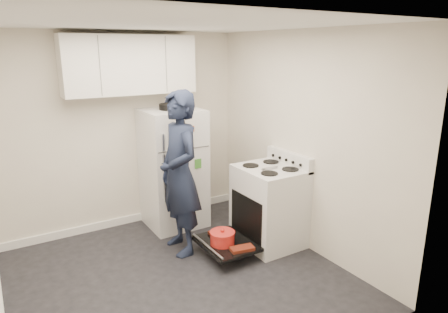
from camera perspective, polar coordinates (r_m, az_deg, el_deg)
room at (r=3.84m, az=-7.65°, el=-1.35°), size 3.21×3.21×2.51m
electric_range at (r=4.82m, az=6.33°, el=-7.14°), size 0.66×0.76×1.10m
open_oven_door at (r=4.61m, az=0.11°, el=-11.95°), size 0.55×0.70×0.22m
refrigerator at (r=5.26m, az=-7.27°, el=-1.62°), size 0.72×0.74×1.62m
upper_cabinets at (r=5.04m, az=-13.32°, el=12.64°), size 1.60×0.33×0.70m
person at (r=4.50m, az=-6.37°, el=-2.48°), size 0.46×0.69×1.87m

